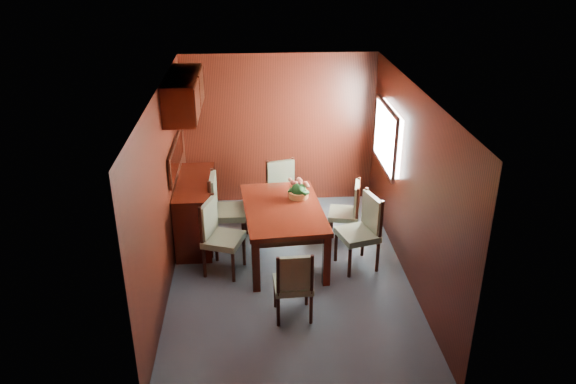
{
  "coord_description": "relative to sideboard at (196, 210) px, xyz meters",
  "views": [
    {
      "loc": [
        -0.43,
        -6.17,
        4.0
      ],
      "look_at": [
        0.0,
        0.23,
        1.05
      ],
      "focal_mm": 35.0,
      "sensor_mm": 36.0,
      "label": 1
    }
  ],
  "objects": [
    {
      "name": "flower_centerpiece",
      "position": [
        1.43,
        -0.3,
        0.44
      ],
      "size": [
        0.29,
        0.29,
        0.29
      ],
      "color": "#C5763C",
      "rests_on": "dining_table"
    },
    {
      "name": "chair_head",
      "position": [
        1.23,
        -1.95,
        0.05
      ],
      "size": [
        0.44,
        0.43,
        0.89
      ],
      "rotation": [
        0.0,
        0.0,
        0.05
      ],
      "color": "black",
      "rests_on": "ground"
    },
    {
      "name": "ground",
      "position": [
        1.25,
        -1.0,
        -0.45
      ],
      "size": [
        4.5,
        4.5,
        0.0
      ],
      "primitive_type": "plane",
      "color": "#3F4C56",
      "rests_on": "ground"
    },
    {
      "name": "chair_right_far",
      "position": [
        2.14,
        -0.21,
        0.05
      ],
      "size": [
        0.5,
        0.51,
        0.91
      ],
      "rotation": [
        0.0,
        0.0,
        1.35
      ],
      "color": "black",
      "rests_on": "ground"
    },
    {
      "name": "sideboard",
      "position": [
        0.0,
        0.0,
        0.0
      ],
      "size": [
        0.48,
        1.4,
        0.9
      ],
      "primitive_type": "cube",
      "color": "black",
      "rests_on": "ground"
    },
    {
      "name": "chair_right_near",
      "position": [
        2.22,
        -0.86,
        0.11
      ],
      "size": [
        0.58,
        0.59,
        1.01
      ],
      "rotation": [
        0.0,
        0.0,
        1.85
      ],
      "color": "black",
      "rests_on": "ground"
    },
    {
      "name": "chair_left_far",
      "position": [
        0.38,
        -0.17,
        0.14
      ],
      "size": [
        0.49,
        0.51,
        1.06
      ],
      "rotation": [
        0.0,
        0.0,
        -1.6
      ],
      "color": "black",
      "rests_on": "ground"
    },
    {
      "name": "chair_foot",
      "position": [
        1.26,
        0.45,
        0.09
      ],
      "size": [
        0.56,
        0.55,
        0.97
      ],
      "rotation": [
        0.0,
        0.0,
        3.43
      ],
      "color": "black",
      "rests_on": "ground"
    },
    {
      "name": "dining_table",
      "position": [
        1.19,
        -0.59,
        0.2
      ],
      "size": [
        1.13,
        1.68,
        0.75
      ],
      "rotation": [
        0.0,
        0.0,
        0.08
      ],
      "color": "black",
      "rests_on": "ground"
    },
    {
      "name": "room_shell",
      "position": [
        1.15,
        -0.67,
        1.18
      ],
      "size": [
        3.06,
        4.52,
        2.41
      ],
      "color": "black",
      "rests_on": "ground"
    },
    {
      "name": "chair_left_near",
      "position": [
        0.35,
        -0.86,
        0.1
      ],
      "size": [
        0.58,
        0.59,
        1.0
      ],
      "rotation": [
        0.0,
        0.0,
        -1.9
      ],
      "color": "black",
      "rests_on": "ground"
    }
  ]
}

